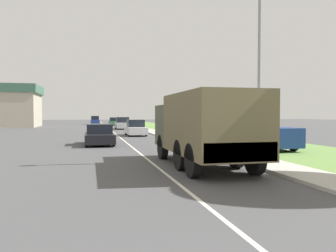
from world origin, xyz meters
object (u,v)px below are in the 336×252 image
Objects in this scene: car_third_ahead at (123,124)px; car_fourth_ahead at (114,122)px; car_farthest_ahead at (95,120)px; military_truck at (204,126)px; car_second_ahead at (136,128)px; car_nearest_ahead at (99,135)px; pickup_truck at (263,134)px; lamp_post at (256,50)px.

car_fourth_ahead is (-0.13, 16.03, -0.08)m from car_third_ahead.
car_farthest_ahead is (-3.51, 24.62, 0.02)m from car_third_ahead.
military_truck reaches higher than car_fourth_ahead.
car_second_ahead is (-0.09, 19.72, -0.93)m from military_truck.
car_second_ahead is 1.01× the size of car_third_ahead.
military_truck is 19.75m from car_second_ahead.
car_second_ahead is at bearing -90.29° from car_third_ahead.
car_second_ahead is 14.44m from car_third_ahead.
car_farthest_ahead is at bearing 89.65° from car_nearest_ahead.
car_nearest_ahead is 39.66m from car_fourth_ahead.
car_fourth_ahead is 44.71m from pickup_truck.
lamp_post is (2.88, -49.29, 4.29)m from car_fourth_ahead.
lamp_post is at bearing -122.67° from pickup_truck.
lamp_post reaches higher than pickup_truck.
car_third_ahead is 16.03m from car_fourth_ahead.
pickup_truck reaches higher than car_second_ahead.
military_truck is 0.85× the size of lamp_post.
military_truck reaches higher than car_nearest_ahead.
lamp_post reaches higher than car_fourth_ahead.
lamp_post reaches higher than car_second_ahead.
car_third_ahead is 0.91× the size of car_farthest_ahead.
car_farthest_ahead is 0.92× the size of pickup_truck.
military_truck is 11.40m from car_nearest_ahead.
lamp_post reaches higher than car_nearest_ahead.
car_second_ahead is at bearing 98.53° from lamp_post.
pickup_truck is (5.93, 5.89, -0.75)m from military_truck.
car_second_ahead is at bearing 67.59° from car_nearest_ahead.
lamp_post is (2.82, -18.83, 4.26)m from car_second_ahead.
car_second_ahead is 0.54× the size of lamp_post.
military_truck is 4.40m from lamp_post.
car_farthest_ahead is 58.38m from lamp_post.
military_truck is 8.39m from pickup_truck.
car_farthest_ahead is at bearing 96.17° from lamp_post.
car_farthest_ahead reaches higher than car_fourth_ahead.
car_second_ahead is 19.51m from lamp_post.
car_farthest_ahead is at bearing 100.14° from pickup_truck.
car_fourth_ahead is at bearing -68.54° from car_farthest_ahead.
car_nearest_ahead is 1.05× the size of car_third_ahead.
car_nearest_ahead is at bearing -90.35° from car_farthest_ahead.
car_third_ahead is (-0.02, 34.16, -0.88)m from military_truck.
car_farthest_ahead is at bearing 95.02° from car_second_ahead.
car_third_ahead is 0.53× the size of lamp_post.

